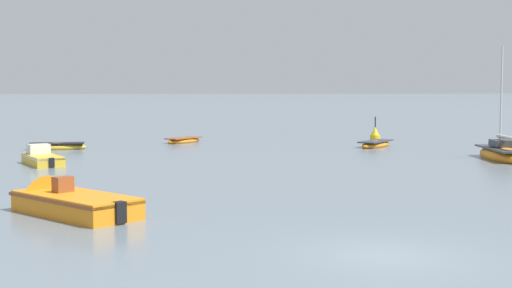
% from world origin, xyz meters
% --- Properties ---
extents(ground_plane, '(800.00, 800.00, 0.00)m').
position_xyz_m(ground_plane, '(0.00, 0.00, 0.00)').
color(ground_plane, slate).
extents(rowboat_moored_0, '(4.49, 1.86, 0.69)m').
position_xyz_m(rowboat_moored_0, '(-15.20, 36.43, 0.19)').
color(rowboat_moored_0, gold).
rests_on(rowboat_moored_0, ground).
extents(sailboat_moored_0, '(2.85, 7.10, 7.75)m').
position_xyz_m(sailboat_moored_0, '(15.19, 25.57, 0.34)').
color(sailboat_moored_0, orange).
rests_on(sailboat_moored_0, ground).
extents(motorboat_moored_1, '(5.90, 6.23, 2.19)m').
position_xyz_m(motorboat_moored_1, '(-10.35, 8.28, 0.30)').
color(motorboat_moored_1, orange).
rests_on(motorboat_moored_1, ground).
extents(rowboat_moored_2, '(3.49, 3.77, 0.61)m').
position_xyz_m(rowboat_moored_2, '(-5.56, 41.91, 0.16)').
color(rowboat_moored_2, orange).
rests_on(rowboat_moored_2, ground).
extents(rowboat_moored_3, '(3.80, 4.30, 0.68)m').
position_xyz_m(rowboat_moored_3, '(9.54, 36.13, 0.18)').
color(rowboat_moored_3, orange).
rests_on(rowboat_moored_3, ground).
extents(motorboat_moored_2, '(3.46, 4.99, 1.80)m').
position_xyz_m(motorboat_moored_2, '(-14.50, 26.08, 0.27)').
color(motorboat_moored_2, gold).
rests_on(motorboat_moored_2, ground).
extents(channel_buoy, '(0.90, 0.90, 2.30)m').
position_xyz_m(channel_buoy, '(11.08, 41.96, 0.46)').
color(channel_buoy, gold).
rests_on(channel_buoy, ground).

